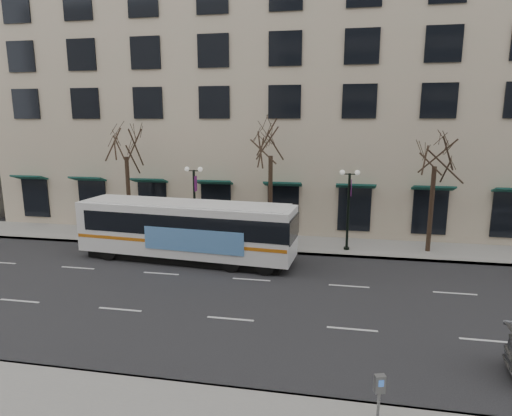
% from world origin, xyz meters
% --- Properties ---
extents(ground, '(160.00, 160.00, 0.00)m').
position_xyz_m(ground, '(0.00, 0.00, 0.00)').
color(ground, black).
rests_on(ground, ground).
extents(sidewalk_far, '(80.00, 4.00, 0.15)m').
position_xyz_m(sidewalk_far, '(5.00, 9.00, 0.07)').
color(sidewalk_far, gray).
rests_on(sidewalk_far, ground).
extents(building_hotel, '(40.00, 20.00, 24.00)m').
position_xyz_m(building_hotel, '(-2.00, 21.00, 12.00)').
color(building_hotel, '#C7B198').
rests_on(building_hotel, ground).
extents(tree_far_left, '(3.60, 3.60, 8.34)m').
position_xyz_m(tree_far_left, '(-10.00, 8.80, 6.70)').
color(tree_far_left, black).
rests_on(tree_far_left, ground).
extents(tree_far_mid, '(3.60, 3.60, 8.55)m').
position_xyz_m(tree_far_mid, '(0.00, 8.80, 6.91)').
color(tree_far_mid, black).
rests_on(tree_far_mid, ground).
extents(tree_far_right, '(3.60, 3.60, 8.06)m').
position_xyz_m(tree_far_right, '(10.00, 8.80, 6.42)').
color(tree_far_right, black).
rests_on(tree_far_right, ground).
extents(lamp_post_left, '(1.22, 0.45, 5.21)m').
position_xyz_m(lamp_post_left, '(-4.99, 8.20, 2.94)').
color(lamp_post_left, black).
rests_on(lamp_post_left, ground).
extents(lamp_post_right, '(1.22, 0.45, 5.21)m').
position_xyz_m(lamp_post_right, '(5.01, 8.20, 2.94)').
color(lamp_post_right, black).
rests_on(lamp_post_right, ground).
extents(city_bus, '(13.12, 3.94, 3.50)m').
position_xyz_m(city_bus, '(-4.33, 4.76, 1.91)').
color(city_bus, white).
rests_on(city_bus, ground).
extents(pay_station, '(0.33, 0.26, 1.33)m').
position_xyz_m(pay_station, '(5.48, -7.73, 1.11)').
color(pay_station, slate).
rests_on(pay_station, sidewalk_near).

